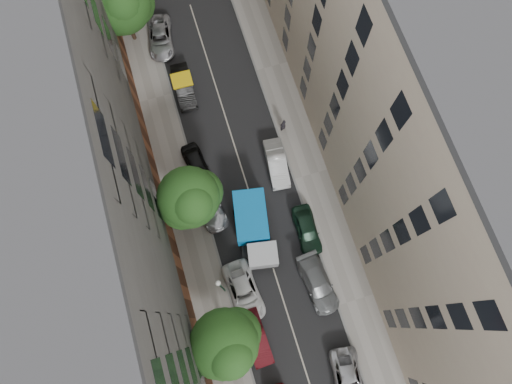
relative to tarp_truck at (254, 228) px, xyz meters
name	(u,v)px	position (x,y,z in m)	size (l,w,h in m)	color
ground	(249,193)	(0.60, 3.39, -1.57)	(120.00, 120.00, 0.00)	#4C4C49
road_surface	(249,193)	(0.60, 3.39, -1.56)	(8.00, 44.00, 0.02)	black
sidewalk_left	(187,211)	(-4.90, 3.39, -1.49)	(3.00, 44.00, 0.15)	gray
sidewalk_right	(310,175)	(6.10, 3.39, -1.49)	(3.00, 44.00, 0.15)	gray
building_left	(78,198)	(-10.40, 3.39, 8.43)	(8.00, 44.00, 20.00)	#454341
building_right	(406,104)	(11.60, 3.39, 8.43)	(8.00, 44.00, 20.00)	tan
tarp_truck	(254,228)	(0.00, 0.00, 0.00)	(3.45, 6.52, 2.84)	black
car_left_1	(256,338)	(-2.30, -8.01, -0.84)	(1.54, 4.41, 1.45)	#4E0F15
car_left_2	(244,291)	(-2.20, -4.41, -0.87)	(2.31, 5.01, 1.39)	silver
car_left_3	(208,205)	(-3.00, 3.19, -0.87)	(1.95, 4.80, 1.39)	#BABBBF
car_left_4	(197,166)	(-3.00, 6.79, -0.85)	(1.68, 4.18, 1.42)	black
car_left_5	(184,86)	(-2.20, 14.39, -0.82)	(1.59, 4.55, 1.50)	black
car_left_6	(160,38)	(-3.00, 19.99, -0.89)	(2.23, 4.83, 1.34)	#AFAFB4
car_right_0	(348,379)	(3.40, -12.89, -0.92)	(2.15, 4.65, 1.29)	#B5B6BA
car_right_1	(318,284)	(3.56, -5.56, -0.84)	(2.04, 5.01, 1.45)	slate
car_right_2	(307,230)	(4.14, -1.21, -0.83)	(1.73, 4.30, 1.47)	#152F20
car_right_3	(277,163)	(3.53, 4.99, -0.83)	(1.55, 4.45, 1.47)	silver
tree_near	(226,345)	(-4.31, -7.72, 3.62)	(5.03, 4.72, 7.65)	#382619
tree_mid	(190,199)	(-4.02, 2.81, 3.52)	(4.97, 4.65, 7.50)	#382619
tree_far	(121,4)	(-5.25, 20.91, 3.42)	(5.56, 5.32, 7.63)	#382619
lamp_post	(221,286)	(-3.64, -3.85, 2.85)	(0.36, 0.36, 7.00)	#175233
pedestrian	(283,125)	(5.10, 8.08, -0.57)	(0.61, 0.40, 1.69)	black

